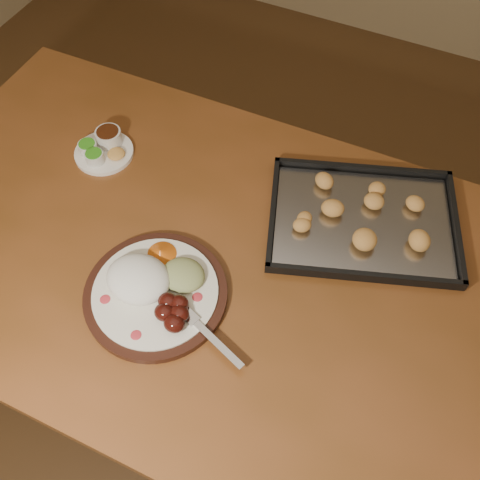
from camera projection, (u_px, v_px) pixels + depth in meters
The scene contains 5 objects.
ground at pixel (244, 375), 1.80m from camera, with size 4.00×4.00×0.00m, color #4F331B.
dining_table at pixel (202, 273), 1.26m from camera, with size 1.51×0.92×0.75m.
dinner_plate at pixel (154, 288), 1.10m from camera, with size 0.38×0.30×0.07m.
condiment_saucer at pixel (103, 148), 1.33m from camera, with size 0.15×0.15×0.05m.
baking_tray at pixel (363, 220), 1.21m from camera, with size 0.50×0.43×0.04m.
Camera 1 is at (0.25, -0.57, 1.74)m, focal length 40.00 mm.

